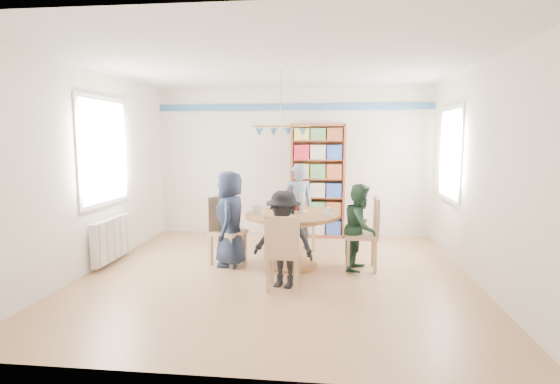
# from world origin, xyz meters

# --- Properties ---
(ground) EXTENTS (5.00, 5.00, 0.00)m
(ground) POSITION_xyz_m (0.00, 0.00, 0.00)
(ground) COLOR #A87959
(room_shell) EXTENTS (5.00, 5.00, 5.00)m
(room_shell) POSITION_xyz_m (-0.26, 0.87, 1.65)
(room_shell) COLOR white
(room_shell) RESTS_ON ground
(radiator) EXTENTS (0.12, 1.00, 0.60)m
(radiator) POSITION_xyz_m (-2.42, 0.30, 0.35)
(radiator) COLOR silver
(radiator) RESTS_ON ground
(dining_table) EXTENTS (1.30, 1.30, 0.75)m
(dining_table) POSITION_xyz_m (0.17, 0.42, 0.56)
(dining_table) COLOR olive
(dining_table) RESTS_ON ground
(chair_left) EXTENTS (0.56, 0.56, 0.97)m
(chair_left) POSITION_xyz_m (-0.83, 0.47, 0.53)
(chair_left) COLOR tan
(chair_left) RESTS_ON ground
(chair_right) EXTENTS (0.44, 0.44, 0.99)m
(chair_right) POSITION_xyz_m (1.20, 0.39, 0.55)
(chair_right) COLOR tan
(chair_right) RESTS_ON ground
(chair_far) EXTENTS (0.52, 0.52, 0.91)m
(chair_far) POSITION_xyz_m (0.20, 1.41, 0.50)
(chair_far) COLOR tan
(chair_far) RESTS_ON ground
(chair_near) EXTENTS (0.41, 0.41, 0.91)m
(chair_near) POSITION_xyz_m (0.15, -0.60, 0.50)
(chair_near) COLOR tan
(chair_near) RESTS_ON ground
(person_left) EXTENTS (0.47, 0.68, 1.33)m
(person_left) POSITION_xyz_m (-0.70, 0.38, 0.67)
(person_left) COLOR #172034
(person_left) RESTS_ON ground
(person_right) EXTENTS (0.58, 0.67, 1.18)m
(person_right) POSITION_xyz_m (1.10, 0.37, 0.59)
(person_right) COLOR #1A3524
(person_right) RESTS_ON ground
(person_far) EXTENTS (0.59, 0.49, 1.39)m
(person_far) POSITION_xyz_m (0.18, 1.35, 0.70)
(person_far) COLOR gray
(person_far) RESTS_ON ground
(person_near) EXTENTS (0.85, 0.64, 1.17)m
(person_near) POSITION_xyz_m (0.14, -0.45, 0.59)
(person_near) COLOR black
(person_near) RESTS_ON ground
(bookshelf) EXTENTS (0.97, 0.29, 2.03)m
(bookshelf) POSITION_xyz_m (0.47, 2.34, 1.00)
(bookshelf) COLOR brown
(bookshelf) RESTS_ON ground
(tableware) EXTENTS (1.20, 1.20, 0.32)m
(tableware) POSITION_xyz_m (0.15, 0.44, 0.82)
(tableware) COLOR white
(tableware) RESTS_ON dining_table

